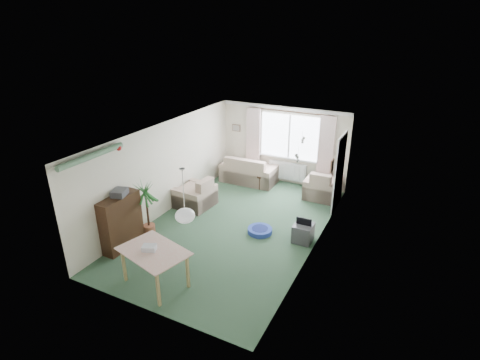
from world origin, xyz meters
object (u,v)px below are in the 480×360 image
at_px(coffee_table, 255,177).
at_px(tv_cube, 303,233).
at_px(sofa, 249,169).
at_px(armchair_corner, 323,184).
at_px(dining_table, 155,268).
at_px(armchair_left, 195,192).
at_px(houseplant, 147,209).
at_px(bookshelf, 121,222).
at_px(pet_bed, 260,230).

height_order(coffee_table, tv_cube, tv_cube).
height_order(sofa, armchair_corner, sofa).
xyz_separation_m(sofa, dining_table, (0.55, -5.35, -0.06)).
height_order(armchair_corner, armchair_left, armchair_left).
bearing_deg(armchair_corner, tv_cube, 95.25).
distance_m(sofa, dining_table, 5.38).
xyz_separation_m(sofa, tv_cube, (2.60, -2.60, -0.21)).
bearing_deg(tv_cube, houseplant, -158.16).
relative_size(sofa, tv_cube, 3.63).
bearing_deg(houseplant, armchair_left, 85.14).
distance_m(houseplant, dining_table, 1.93).
bearing_deg(sofa, bookshelf, 77.55).
bearing_deg(armchair_left, bookshelf, -3.68).
distance_m(armchair_left, coffee_table, 2.28).
bearing_deg(sofa, pet_bed, 119.05).
distance_m(armchair_corner, coffee_table, 2.17).
distance_m(coffee_table, tv_cube, 3.47).
height_order(coffee_table, pet_bed, coffee_table).
bearing_deg(dining_table, sofa, 95.90).
height_order(armchair_left, coffee_table, armchair_left).
bearing_deg(pet_bed, sofa, 120.09).
height_order(coffee_table, houseplant, houseplant).
height_order(coffee_table, dining_table, dining_table).
relative_size(armchair_corner, pet_bed, 1.60).
xyz_separation_m(sofa, armchair_corner, (2.38, -0.12, -0.00)).
bearing_deg(dining_table, tv_cube, 53.29).
relative_size(dining_table, tv_cube, 2.50).
height_order(armchair_corner, houseplant, houseplant).
bearing_deg(dining_table, houseplant, 133.15).
distance_m(sofa, tv_cube, 3.69).
xyz_separation_m(tv_cube, pet_bed, (-1.03, -0.12, -0.15)).
bearing_deg(armchair_corner, coffee_table, -0.98).
bearing_deg(pet_bed, coffee_table, 117.07).
height_order(sofa, pet_bed, sofa).
relative_size(armchair_left, coffee_table, 1.00).
distance_m(armchair_corner, armchair_left, 3.63).
bearing_deg(armchair_corner, dining_table, 70.83).
distance_m(bookshelf, pet_bed, 3.21).
relative_size(coffee_table, dining_table, 0.80).
bearing_deg(sofa, tv_cube, 134.03).
distance_m(tv_cube, pet_bed, 1.05).
distance_m(sofa, coffee_table, 0.32).
relative_size(houseplant, tv_cube, 2.95).
distance_m(coffee_table, dining_table, 5.29).
relative_size(sofa, dining_table, 1.45).
bearing_deg(pet_bed, armchair_left, 166.60).
xyz_separation_m(armchair_corner, pet_bed, (-0.81, -2.60, -0.36)).
relative_size(dining_table, pet_bed, 2.00).
bearing_deg(tv_cube, pet_bed, -173.88).
bearing_deg(dining_table, armchair_left, 110.02).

